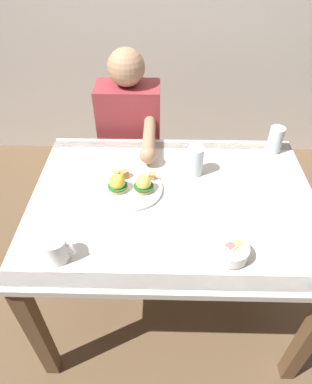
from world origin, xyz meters
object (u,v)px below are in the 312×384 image
dining_table (172,217)px  eggs_benedict_plate (131,186)px  fork (242,179)px  water_glass_far (195,162)px  water_glass_near (275,141)px  diner_person (130,138)px  coffee_mug (57,249)px  fruit_bowl (231,251)px

dining_table → eggs_benedict_plate: size_ratio=4.44×
fork → water_glass_far: 0.22m
fork → water_glass_near: water_glass_near is taller
diner_person → coffee_mug: bearing=-100.9°
fruit_bowl → coffee_mug: bearing=-178.1°
coffee_mug → water_glass_far: size_ratio=0.81×
dining_table → diner_person: (-0.23, 0.60, 0.02)m
coffee_mug → fork: (0.72, 0.45, -0.05)m
diner_person → dining_table: bearing=-68.9°
dining_table → water_glass_far: bearing=61.1°
fork → diner_person: bearing=139.3°
diner_person → eggs_benedict_plate: bearing=-84.8°
coffee_mug → fruit_bowl: bearing=1.9°
fruit_bowl → diner_person: diner_person is taller
fruit_bowl → water_glass_near: 0.72m
fruit_bowl → diner_person: bearing=115.6°
water_glass_far → eggs_benedict_plate: bearing=-155.4°
dining_table → fruit_bowl: bearing=-56.0°
water_glass_far → coffee_mug: bearing=-135.8°
fruit_bowl → water_glass_near: bearing=65.4°
coffee_mug → water_glass_far: (0.51, 0.49, 0.01)m
coffee_mug → fork: size_ratio=0.71×
water_glass_far → fruit_bowl: bearing=-78.2°
fork → diner_person: diner_person is taller
eggs_benedict_plate → fork: (0.49, 0.09, -0.02)m
diner_person → water_glass_near: bearing=-18.3°
fruit_bowl → coffee_mug: coffee_mug is taller
eggs_benedict_plate → water_glass_near: water_glass_near is taller
eggs_benedict_plate → water_glass_far: (0.28, 0.13, 0.04)m
water_glass_near → diner_person: diner_person is taller
coffee_mug → fork: 0.85m
fork → diner_person: (-0.54, 0.46, -0.09)m
fork → water_glass_near: (0.19, 0.22, 0.05)m
eggs_benedict_plate → fork: 0.50m
fork → eggs_benedict_plate: bearing=-170.2°
water_glass_far → diner_person: (-0.33, 0.42, -0.15)m
fork → water_glass_far: (-0.21, 0.04, 0.06)m
eggs_benedict_plate → fruit_bowl: 0.51m
coffee_mug → water_glass_far: bearing=44.2°
fruit_bowl → water_glass_near: water_glass_near is taller
diner_person → water_glass_far: bearing=-51.9°
water_glass_near → diner_person: size_ratio=0.12×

